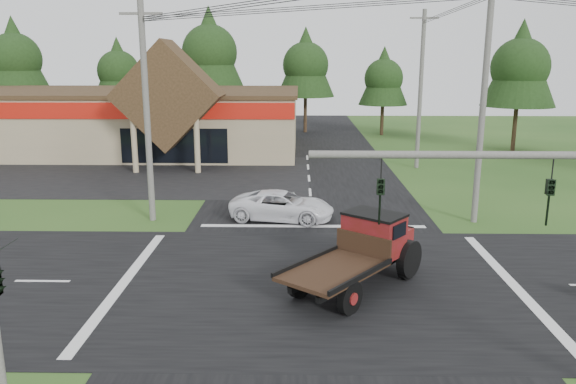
{
  "coord_description": "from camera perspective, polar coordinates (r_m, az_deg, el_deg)",
  "views": [
    {
      "loc": [
        -0.71,
        -18.87,
        7.94
      ],
      "look_at": [
        -1.16,
        4.98,
        2.2
      ],
      "focal_mm": 35.0,
      "sensor_mm": 36.0,
      "label": 1
    }
  ],
  "objects": [
    {
      "name": "tree_side_ne",
      "position": [
        52.33,
        22.55,
        11.91
      ],
      "size": [
        6.16,
        6.16,
        11.11
      ],
      "color": "#332316",
      "rests_on": "ground"
    },
    {
      "name": "tree_row_a",
      "position": [
        65.76,
        -26.0,
        12.3
      ],
      "size": [
        6.72,
        6.72,
        12.12
      ],
      "color": "#332316",
      "rests_on": "ground"
    },
    {
      "name": "antique_flatbed_truck",
      "position": [
        19.72,
        6.81,
        -6.32
      ],
      "size": [
        5.64,
        6.22,
        2.55
      ],
      "primitive_type": null,
      "rotation": [
        0.0,
        0.0,
        -0.68
      ],
      "color": "#5A170C",
      "rests_on": "ground"
    },
    {
      "name": "utility_pole_nw",
      "position": [
        27.96,
        -14.17,
        7.89
      ],
      "size": [
        2.0,
        0.3,
        10.5
      ],
      "color": "#595651",
      "rests_on": "ground"
    },
    {
      "name": "parking_apron",
      "position": [
        40.91,
        -17.9,
        1.7
      ],
      "size": [
        28.0,
        14.0,
        0.02
      ],
      "primitive_type": "cube",
      "color": "black",
      "rests_on": "ground"
    },
    {
      "name": "utility_pole_ne",
      "position": [
        28.32,
        19.22,
        8.64
      ],
      "size": [
        2.0,
        0.3,
        11.5
      ],
      "color": "#595651",
      "rests_on": "ground"
    },
    {
      "name": "tree_row_c",
      "position": [
        60.59,
        -7.97,
        14.14
      ],
      "size": [
        7.28,
        7.28,
        13.13
      ],
      "color": "#332316",
      "rests_on": "ground"
    },
    {
      "name": "tree_row_d",
      "position": [
        60.88,
        1.8,
        12.99
      ],
      "size": [
        6.16,
        6.16,
        11.11
      ],
      "color": "#332316",
      "rests_on": "ground"
    },
    {
      "name": "road_ew",
      "position": [
        20.48,
        3.03,
        -9.26
      ],
      "size": [
        120.0,
        12.0,
        0.02
      ],
      "primitive_type": "cube",
      "color": "black",
      "rests_on": "ground"
    },
    {
      "name": "tree_row_b",
      "position": [
        63.87,
        -16.86,
        11.86
      ],
      "size": [
        5.6,
        5.6,
        10.1
      ],
      "color": "#332316",
      "rests_on": "ground"
    },
    {
      "name": "white_pickup",
      "position": [
        28.04,
        -0.6,
        -1.4
      ],
      "size": [
        5.5,
        3.29,
        1.43
      ],
      "primitive_type": "imported",
      "rotation": [
        0.0,
        0.0,
        1.38
      ],
      "color": "white",
      "rests_on": "ground"
    },
    {
      "name": "cvs_building",
      "position": [
        50.97,
        -16.16,
        7.19
      ],
      "size": [
        30.4,
        18.2,
        9.19
      ],
      "color": "tan",
      "rests_on": "ground"
    },
    {
      "name": "utility_pole_n",
      "position": [
        41.85,
        13.31,
        10.16
      ],
      "size": [
        2.0,
        0.3,
        11.2
      ],
      "color": "#595651",
      "rests_on": "ground"
    },
    {
      "name": "road_ns",
      "position": [
        20.48,
        3.03,
        -9.27
      ],
      "size": [
        12.0,
        120.0,
        0.02
      ],
      "primitive_type": "cube",
      "color": "black",
      "rests_on": "ground"
    },
    {
      "name": "ground",
      "position": [
        20.49,
        3.03,
        -9.29
      ],
      "size": [
        120.0,
        120.0,
        0.0
      ],
      "primitive_type": "plane",
      "color": "#284B1A",
      "rests_on": "ground"
    },
    {
      "name": "tree_row_e",
      "position": [
        59.54,
        9.7,
        11.51
      ],
      "size": [
        5.04,
        5.04,
        9.09
      ],
      "color": "#332316",
      "rests_on": "ground"
    }
  ]
}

